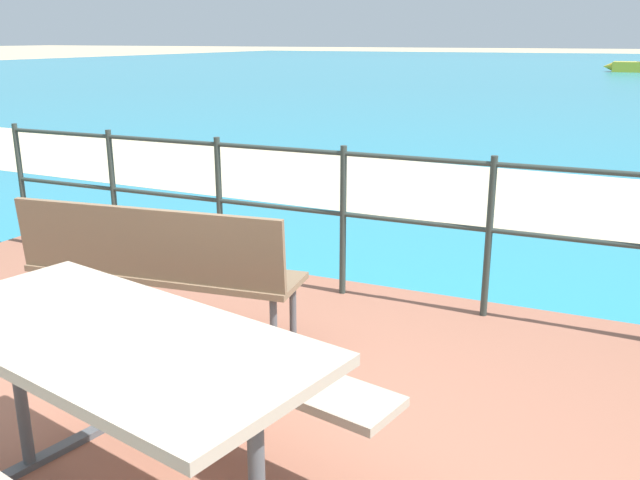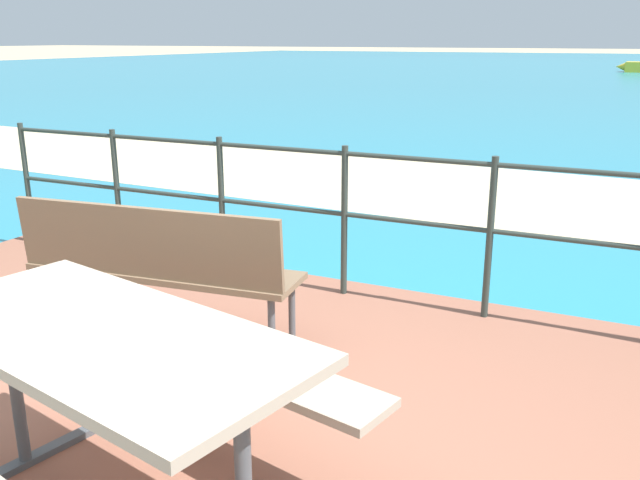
{
  "view_description": "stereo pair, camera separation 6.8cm",
  "coord_description": "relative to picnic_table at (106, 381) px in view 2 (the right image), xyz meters",
  "views": [
    {
      "loc": [
        1.7,
        -1.82,
        1.78
      ],
      "look_at": [
        0.06,
        1.83,
        0.6
      ],
      "focal_mm": 38.5,
      "sensor_mm": 36.0,
      "label": 1
    },
    {
      "loc": [
        1.76,
        -1.79,
        1.78
      ],
      "look_at": [
        0.06,
        1.83,
        0.6
      ],
      "focal_mm": 38.5,
      "sensor_mm": 36.0,
      "label": 2
    }
  ],
  "objects": [
    {
      "name": "railing_fence",
      "position": [
        -0.21,
        2.56,
        0.04
      ],
      "size": [
        5.94,
        0.04,
        1.04
      ],
      "color": "#2D3833",
      "rests_on": "patio_paving"
    },
    {
      "name": "sea_water",
      "position": [
        -0.21,
        40.2,
        -0.66
      ],
      "size": [
        90.0,
        90.0,
        0.01
      ],
      "primitive_type": "cube",
      "color": "teal",
      "rests_on": "ground"
    },
    {
      "name": "picnic_table",
      "position": [
        0.0,
        0.0,
        0.0
      ],
      "size": [
        1.78,
        1.66,
        0.79
      ],
      "rotation": [
        0.0,
        0.0,
        -0.22
      ],
      "color": "tan",
      "rests_on": "patio_paving"
    },
    {
      "name": "park_bench",
      "position": [
        -0.85,
        1.34,
        -0.09
      ],
      "size": [
        1.66,
        0.59,
        0.85
      ],
      "rotation": [
        0.0,
        0.0,
        3.25
      ],
      "color": "#7A6047",
      "rests_on": "patio_paving"
    },
    {
      "name": "beach_strip",
      "position": [
        -0.21,
        6.5,
        -0.65
      ],
      "size": [
        54.09,
        5.53,
        0.01
      ],
      "primitive_type": "cube",
      "rotation": [
        0.0,
        0.0,
        -0.04
      ],
      "color": "beige",
      "rests_on": "ground"
    }
  ]
}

